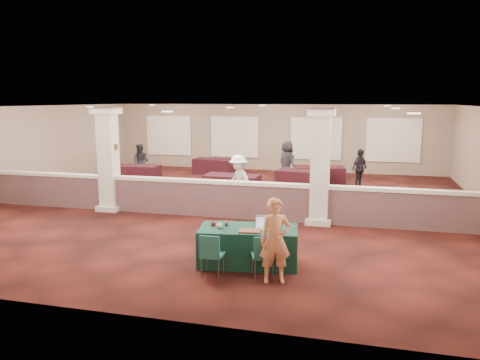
% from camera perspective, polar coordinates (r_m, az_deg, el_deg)
% --- Properties ---
extents(ground, '(16.00, 16.00, 0.00)m').
position_cam_1_polar(ground, '(15.35, -1.19, -3.15)').
color(ground, '#4C1813').
rests_on(ground, ground).
extents(wall_back, '(16.00, 0.04, 3.20)m').
position_cam_1_polar(wall_back, '(22.84, 4.24, 5.17)').
color(wall_back, gray).
rests_on(wall_back, ground).
extents(wall_front, '(16.00, 0.04, 3.20)m').
position_cam_1_polar(wall_front, '(7.80, -17.33, -4.36)').
color(wall_front, gray).
rests_on(wall_front, ground).
extents(wall_left, '(0.04, 16.00, 3.20)m').
position_cam_1_polar(wall_left, '(18.86, -25.35, 3.27)').
color(wall_left, gray).
rests_on(wall_left, ground).
extents(ceiling, '(16.00, 16.00, 0.02)m').
position_cam_1_polar(ceiling, '(14.96, -1.23, 8.88)').
color(ceiling, silver).
rests_on(ceiling, wall_back).
extents(partition_wall, '(15.60, 0.28, 1.10)m').
position_cam_1_polar(partition_wall, '(13.83, -2.87, -2.21)').
color(partition_wall, brown).
rests_on(partition_wall, ground).
extents(column_left, '(0.72, 0.72, 3.20)m').
position_cam_1_polar(column_left, '(15.05, -15.75, 2.55)').
color(column_left, beige).
rests_on(column_left, ground).
extents(column_right, '(0.72, 0.72, 3.20)m').
position_cam_1_polar(column_right, '(13.07, 9.75, 1.72)').
color(column_right, beige).
rests_on(column_right, ground).
extents(sconce_left, '(0.12, 0.12, 0.18)m').
position_cam_1_polar(sconce_left, '(15.16, -16.73, 3.94)').
color(sconce_left, brown).
rests_on(sconce_left, column_left).
extents(sconce_right, '(0.12, 0.12, 0.18)m').
position_cam_1_polar(sconce_right, '(14.88, -14.87, 3.92)').
color(sconce_right, brown).
rests_on(sconce_right, column_left).
extents(near_table, '(2.17, 1.30, 0.79)m').
position_cam_1_polar(near_table, '(9.96, 1.03, -8.04)').
color(near_table, '#0F372E').
rests_on(near_table, ground).
extents(conf_chair_main, '(0.55, 0.55, 0.85)m').
position_cam_1_polar(conf_chair_main, '(9.22, 2.86, -8.82)').
color(conf_chair_main, '#1F5B58').
rests_on(conf_chair_main, ground).
extents(conf_chair_side, '(0.43, 0.43, 0.85)m').
position_cam_1_polar(conf_chair_side, '(9.27, -3.52, -8.71)').
color(conf_chair_side, '#1F5B58').
rests_on(conf_chair_side, ground).
extents(woman, '(0.68, 0.56, 1.63)m').
position_cam_1_polar(woman, '(8.92, 4.31, -7.37)').
color(woman, '#E79F64').
rests_on(woman, ground).
extents(far_table_front_left, '(1.93, 1.07, 0.76)m').
position_cam_1_polar(far_table_front_left, '(19.78, -12.46, 0.68)').
color(far_table_front_left, black).
rests_on(far_table_front_left, ground).
extents(far_table_front_center, '(2.00, 1.08, 0.79)m').
position_cam_1_polar(far_table_front_center, '(16.69, -1.00, -0.71)').
color(far_table_front_center, black).
rests_on(far_table_front_center, ground).
extents(far_table_front_right, '(1.69, 0.95, 0.66)m').
position_cam_1_polar(far_table_front_right, '(15.14, 21.15, -2.73)').
color(far_table_front_right, black).
rests_on(far_table_front_right, ground).
extents(far_table_back_left, '(1.86, 1.06, 0.72)m').
position_cam_1_polar(far_table_back_left, '(21.69, -3.25, 1.65)').
color(far_table_back_left, black).
rests_on(far_table_back_left, ground).
extents(far_table_back_center, '(2.04, 1.27, 0.77)m').
position_cam_1_polar(far_table_back_center, '(17.99, 7.59, -0.05)').
color(far_table_back_center, black).
rests_on(far_table_back_center, ground).
extents(far_table_back_right, '(2.12, 1.34, 0.80)m').
position_cam_1_polar(far_table_back_right, '(18.90, 9.59, 0.42)').
color(far_table_back_right, black).
rests_on(far_table_back_right, ground).
extents(attendee_a, '(0.75, 0.43, 1.56)m').
position_cam_1_polar(attendee_a, '(20.66, -11.99, 2.20)').
color(attendee_a, black).
rests_on(attendee_a, ground).
extents(attendee_b, '(1.14, 1.06, 1.68)m').
position_cam_1_polar(attendee_b, '(15.11, -0.18, -0.11)').
color(attendee_b, silver).
rests_on(attendee_b, ground).
extents(attendee_c, '(0.87, 1.00, 1.55)m').
position_cam_1_polar(attendee_c, '(18.82, 14.37, 1.36)').
color(attendee_c, black).
rests_on(attendee_c, ground).
extents(attendee_d, '(0.97, 0.93, 1.77)m').
position_cam_1_polar(attendee_d, '(19.41, 5.72, 2.20)').
color(attendee_d, black).
rests_on(attendee_d, ground).
extents(laptop_base, '(0.39, 0.30, 0.02)m').
position_cam_1_polar(laptop_base, '(9.77, 2.90, -5.94)').
color(laptop_base, silver).
rests_on(laptop_base, near_table).
extents(laptop_screen, '(0.35, 0.06, 0.24)m').
position_cam_1_polar(laptop_screen, '(9.85, 2.95, -5.03)').
color(laptop_screen, silver).
rests_on(laptop_screen, near_table).
extents(screen_glow, '(0.32, 0.05, 0.20)m').
position_cam_1_polar(screen_glow, '(9.85, 2.95, -5.13)').
color(screen_glow, '#CFE2F9').
rests_on(screen_glow, near_table).
extents(knitting, '(0.47, 0.38, 0.03)m').
position_cam_1_polar(knitting, '(9.58, 1.20, -6.21)').
color(knitting, '#B1421C').
rests_on(knitting, near_table).
extents(yarn_cream, '(0.12, 0.12, 0.12)m').
position_cam_1_polar(yarn_cream, '(9.80, -2.49, -5.59)').
color(yarn_cream, beige).
rests_on(yarn_cream, near_table).
extents(yarn_red, '(0.11, 0.11, 0.11)m').
position_cam_1_polar(yarn_red, '(9.98, -3.27, -5.34)').
color(yarn_red, maroon).
rests_on(yarn_red, near_table).
extents(yarn_grey, '(0.11, 0.11, 0.11)m').
position_cam_1_polar(yarn_grey, '(10.01, -1.67, -5.27)').
color(yarn_grey, '#4F5054').
rests_on(yarn_grey, near_table).
extents(scissors, '(0.13, 0.05, 0.01)m').
position_cam_1_polar(scissors, '(9.52, 5.09, -6.42)').
color(scissors, red).
rests_on(scissors, near_table).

